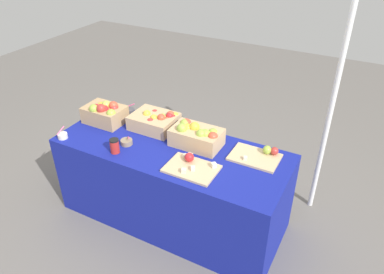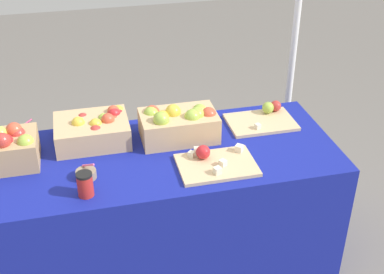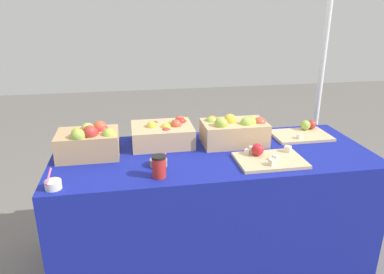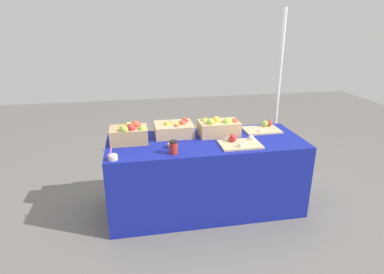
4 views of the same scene
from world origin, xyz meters
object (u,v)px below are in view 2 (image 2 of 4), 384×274
object	(u,v)px
cutting_board_back	(263,118)
tent_pole	(294,41)
apple_crate_middle	(94,129)
apple_crate_left	(2,148)
apple_crate_right	(179,123)
sample_bowl_far	(86,174)
sample_bowl_near	(27,135)
coffee_cup	(85,184)
cutting_board_front	(214,162)

from	to	relation	value
cutting_board_back	tent_pole	xyz separation A→B (m)	(0.39, 0.54, 0.23)
apple_crate_middle	tent_pole	distance (m)	1.44
apple_crate_left	apple_crate_right	bearing A→B (deg)	3.06
apple_crate_right	sample_bowl_far	world-z (taller)	apple_crate_right
apple_crate_left	cutting_board_back	bearing A→B (deg)	4.58
apple_crate_middle	sample_bowl_near	xyz separation A→B (m)	(-0.35, 0.10, -0.05)
cutting_board_back	sample_bowl_near	distance (m)	1.30
sample_bowl_near	tent_pole	xyz separation A→B (m)	(1.68, 0.43, 0.22)
apple_crate_middle	cutting_board_back	world-z (taller)	apple_crate_middle
cutting_board_back	coffee_cup	world-z (taller)	coffee_cup
cutting_board_front	cutting_board_back	world-z (taller)	cutting_board_front
apple_crate_left	cutting_board_front	world-z (taller)	apple_crate_left
apple_crate_middle	apple_crate_left	bearing A→B (deg)	-164.79
cutting_board_front	sample_bowl_far	distance (m)	0.62
apple_crate_right	cutting_board_back	distance (m)	0.51
sample_bowl_near	cutting_board_back	bearing A→B (deg)	-5.02
cutting_board_front	apple_crate_middle	bearing A→B (deg)	145.71
cutting_board_back	sample_bowl_near	world-z (taller)	sample_bowl_near
sample_bowl_far	cutting_board_back	bearing A→B (deg)	17.70
apple_crate_left	apple_crate_middle	bearing A→B (deg)	15.21
apple_crate_left	apple_crate_right	xyz separation A→B (m)	(0.89, 0.05, -0.00)
cutting_board_front	sample_bowl_far	size ratio (longest dim) A/B	3.91
apple_crate_right	cutting_board_back	world-z (taller)	apple_crate_right
apple_crate_left	cutting_board_front	bearing A→B (deg)	-14.10
apple_crate_right	sample_bowl_near	bearing A→B (deg)	167.36
sample_bowl_near	tent_pole	size ratio (longest dim) A/B	0.05
tent_pole	sample_bowl_far	bearing A→B (deg)	-148.37
cutting_board_back	sample_bowl_far	size ratio (longest dim) A/B	3.83
sample_bowl_far	sample_bowl_near	bearing A→B (deg)	123.39
apple_crate_left	sample_bowl_far	bearing A→B (deg)	-28.53
cutting_board_back	sample_bowl_far	world-z (taller)	cutting_board_back
cutting_board_front	coffee_cup	distance (m)	0.63
tent_pole	cutting_board_front	bearing A→B (deg)	-130.81
sample_bowl_near	tent_pole	distance (m)	1.75
apple_crate_middle	coffee_cup	distance (m)	0.47
apple_crate_left	apple_crate_right	world-z (taller)	apple_crate_left
apple_crate_right	cutting_board_front	world-z (taller)	apple_crate_right
cutting_board_front	coffee_cup	bearing A→B (deg)	-171.49
apple_crate_left	coffee_cup	xyz separation A→B (m)	(0.38, -0.35, -0.04)
apple_crate_left	sample_bowl_far	distance (m)	0.44
cutting_board_back	apple_crate_right	bearing A→B (deg)	-172.73
cutting_board_front	sample_bowl_near	world-z (taller)	sample_bowl_near
apple_crate_right	cutting_board_back	size ratio (longest dim) A/B	1.08
apple_crate_left	apple_crate_middle	xyz separation A→B (m)	(0.45, 0.12, -0.02)
sample_bowl_far	tent_pole	size ratio (longest dim) A/B	0.05
cutting_board_front	tent_pole	xyz separation A→B (m)	(0.78, 0.90, 0.23)
cutting_board_front	cutting_board_back	distance (m)	0.53
cutting_board_front	cutting_board_back	xyz separation A→B (m)	(0.39, 0.36, 0.00)
apple_crate_right	sample_bowl_far	size ratio (longest dim) A/B	4.13
apple_crate_right	cutting_board_front	size ratio (longest dim) A/B	1.06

